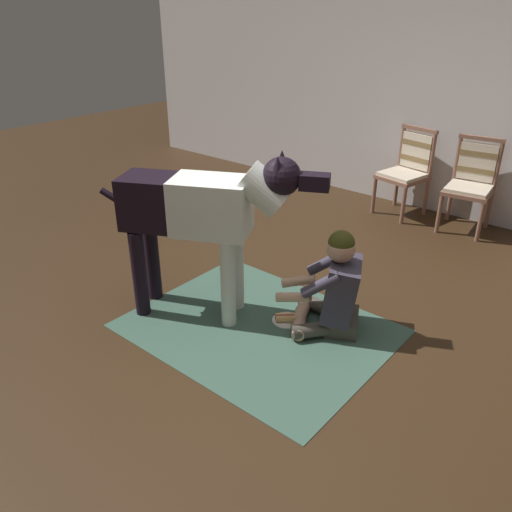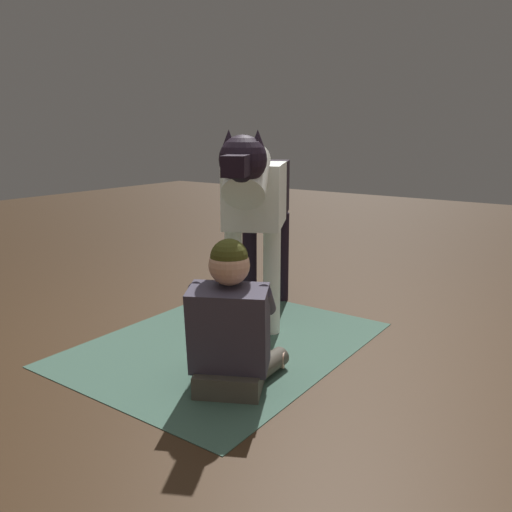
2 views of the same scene
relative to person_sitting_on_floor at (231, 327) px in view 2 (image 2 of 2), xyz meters
The scene contains 5 objects.
ground_plane 0.57m from the person_sitting_on_floor, 143.40° to the right, with size 16.15×16.15×0.00m, color #342212.
area_rug 0.65m from the person_sitting_on_floor, 137.65° to the right, with size 1.88×1.48×0.01m, color #3A594A.
person_sitting_on_floor is the anchor object (origin of this frame).
large_dog 1.13m from the person_sitting_on_floor, 152.67° to the right, with size 1.57×0.91×1.33m.
hot_dog_on_plate 0.46m from the person_sitting_on_floor, 152.67° to the right, with size 0.23×0.23×0.06m.
Camera 2 is at (2.41, 1.87, 1.33)m, focal length 36.85 mm.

